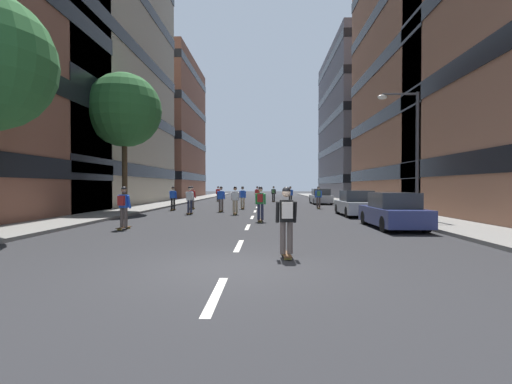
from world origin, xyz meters
TOP-DOWN VIEW (x-y plane):
  - ground_plane at (0.00, 29.19)m, footprint 175.16×175.16m
  - sidewalk_left at (-8.90, 32.84)m, footprint 3.03×80.28m
  - sidewalk_right at (8.90, 32.84)m, footprint 3.03×80.28m
  - lane_markings at (0.00, 30.50)m, footprint 0.16×67.20m
  - building_left_mid at (-17.61, 24.62)m, footprint 14.50×23.77m
  - building_left_far at (-17.61, 49.66)m, footprint 14.50×19.07m
  - building_right_far at (17.61, 49.66)m, footprint 14.50×22.57m
  - parked_car_near at (6.19, 28.73)m, footprint 1.82×4.40m
  - parked_car_mid at (6.19, 7.74)m, footprint 1.82×4.40m
  - parked_car_far at (6.19, 14.26)m, footprint 1.82×4.40m
  - street_tree_near at (-8.90, 16.91)m, footprint 5.00×5.00m
  - streetlamp_right at (8.23, 11.24)m, footprint 2.13×0.30m
  - skater_0 at (-0.20, 31.69)m, footprint 0.55×0.92m
  - skater_1 at (4.93, 21.25)m, footprint 0.55×0.91m
  - skater_2 at (0.51, 10.40)m, footprint 0.55×0.91m
  - skater_3 at (-1.15, 15.01)m, footprint 0.53×0.90m
  - skater_4 at (-4.95, 20.21)m, footprint 0.57×0.92m
  - skater_5 at (1.59, 33.69)m, footprint 0.57×0.92m
  - skater_6 at (1.33, 1.20)m, footprint 0.54×0.91m
  - skater_7 at (-5.07, 6.97)m, footprint 0.56×0.92m
  - skater_8 at (-2.34, 17.37)m, footprint 0.54×0.91m
  - skater_9 at (-4.06, 15.17)m, footprint 0.56×0.92m
  - skater_10 at (-1.05, 20.55)m, footprint 0.55×0.92m
  - skater_11 at (-4.87, 34.77)m, footprint 0.54×0.91m
  - skater_12 at (-6.08, 18.86)m, footprint 0.54×0.91m
  - skater_13 at (3.10, 27.48)m, footprint 0.57×0.92m

SIDE VIEW (x-z plane):
  - ground_plane at x=0.00m, z-range 0.00..0.00m
  - lane_markings at x=0.00m, z-range 0.00..0.01m
  - sidewalk_left at x=-8.90m, z-range 0.00..0.14m
  - sidewalk_right at x=8.90m, z-range 0.00..0.14m
  - parked_car_near at x=6.19m, z-range -0.06..1.46m
  - parked_car_mid at x=6.19m, z-range -0.06..1.46m
  - parked_car_far at x=6.19m, z-range -0.06..1.46m
  - skater_0 at x=-0.20m, z-range 0.10..1.87m
  - skater_3 at x=-1.15m, z-range 0.10..1.87m
  - skater_8 at x=-2.34m, z-range 0.10..1.87m
  - skater_9 at x=-4.06m, z-range 0.10..1.87m
  - skater_10 at x=-1.05m, z-range 0.10..1.87m
  - skater_11 at x=-4.87m, z-range 0.10..1.87m
  - skater_12 at x=-6.08m, z-range 0.10..1.87m
  - skater_13 at x=3.10m, z-range 0.10..1.87m
  - skater_1 at x=4.93m, z-range 0.13..1.90m
  - skater_2 at x=0.51m, z-range 0.13..1.90m
  - skater_4 at x=-4.95m, z-range 0.13..1.90m
  - skater_5 at x=1.59m, z-range 0.13..1.90m
  - skater_6 at x=1.33m, z-range 0.13..1.90m
  - skater_7 at x=-5.07m, z-range 0.13..1.90m
  - streetlamp_right at x=8.23m, z-range 0.89..7.39m
  - street_tree_near at x=-8.90m, z-range 2.29..11.63m
  - building_left_far at x=-17.61m, z-range 0.09..21.51m
  - building_right_far at x=17.61m, z-range 0.09..22.89m
  - building_left_mid at x=-17.61m, z-range 0.09..31.41m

